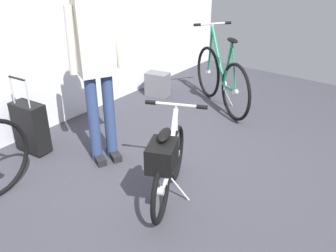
{
  "coord_description": "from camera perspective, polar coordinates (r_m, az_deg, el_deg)",
  "views": [
    {
      "loc": [
        -2.32,
        -1.32,
        1.93
      ],
      "look_at": [
        -0.13,
        0.36,
        0.55
      ],
      "focal_mm": 38.14,
      "sensor_mm": 36.0,
      "label": 1
    }
  ],
  "objects": [
    {
      "name": "ground_plane",
      "position": [
        3.3,
        6.42,
        -9.5
      ],
      "size": [
        6.96,
        6.96,
        0.0
      ],
      "primitive_type": "plane",
      "color": "#38383F"
    },
    {
      "name": "back_wall",
      "position": [
        4.25,
        -19.68,
        16.73
      ],
      "size": [
        6.96,
        0.1,
        2.62
      ],
      "primitive_type": "cube",
      "color": "silver",
      "rests_on": "ground_plane"
    },
    {
      "name": "folding_bike_foreground",
      "position": [
        2.89,
        -0.11,
        -5.98
      ],
      "size": [
        1.02,
        0.6,
        0.78
      ],
      "color": "black",
      "rests_on": "ground_plane"
    },
    {
      "name": "display_bike_right",
      "position": [
        4.78,
        8.46,
        7.53
      ],
      "size": [
        0.9,
        1.29,
        1.06
      ],
      "color": "black",
      "rests_on": "ground_plane"
    },
    {
      "name": "visitor_near_wall",
      "position": [
        3.32,
        -11.45,
        11.02
      ],
      "size": [
        0.49,
        0.37,
        1.83
      ],
      "color": "navy",
      "rests_on": "ground_plane"
    },
    {
      "name": "rolling_suitcase",
      "position": [
        3.93,
        -21.12,
        -0.15
      ],
      "size": [
        0.21,
        0.38,
        0.83
      ],
      "color": "black",
      "rests_on": "ground_plane"
    },
    {
      "name": "backpack_on_floor",
      "position": [
        5.19,
        -1.66,
        6.69
      ],
      "size": [
        0.29,
        0.36,
        0.34
      ],
      "color": "slate",
      "rests_on": "ground_plane"
    }
  ]
}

